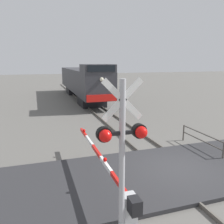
{
  "coord_description": "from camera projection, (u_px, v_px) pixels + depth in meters",
  "views": [
    {
      "loc": [
        -5.56,
        -8.02,
        4.65
      ],
      "look_at": [
        -1.14,
        5.56,
        1.54
      ],
      "focal_mm": 37.75,
      "sensor_mm": 36.0,
      "label": 1
    }
  ],
  "objects": [
    {
      "name": "ground_plane",
      "position": [
        177.0,
        171.0,
        10.12
      ],
      "size": [
        160.0,
        160.0,
        0.0
      ],
      "primitive_type": "plane",
      "color": "#605E59"
    },
    {
      "name": "rail_track_left",
      "position": [
        162.0,
        172.0,
        9.89
      ],
      "size": [
        0.08,
        80.0,
        0.15
      ],
      "primitive_type": "cube",
      "color": "#59544C",
      "rests_on": "ground_plane"
    },
    {
      "name": "rail_track_right",
      "position": [
        191.0,
        167.0,
        10.32
      ],
      "size": [
        0.08,
        80.0,
        0.15
      ],
      "primitive_type": "cube",
      "color": "#59544C",
      "rests_on": "ground_plane"
    },
    {
      "name": "road_surface",
      "position": [
        177.0,
        170.0,
        10.1
      ],
      "size": [
        36.0,
        4.8,
        0.15
      ],
      "primitive_type": "cube",
      "color": "#2D2D30",
      "rests_on": "ground_plane"
    },
    {
      "name": "locomotive",
      "position": [
        83.0,
        81.0,
        28.87
      ],
      "size": [
        2.93,
        18.13,
        4.34
      ],
      "color": "black",
      "rests_on": "ground_plane"
    },
    {
      "name": "crossing_signal",
      "position": [
        122.0,
        149.0,
        5.29
      ],
      "size": [
        1.18,
        0.33,
        4.31
      ],
      "color": "#ADADB2",
      "rests_on": "ground_plane"
    },
    {
      "name": "crossing_gate",
      "position": [
        116.0,
        188.0,
        7.15
      ],
      "size": [
        0.36,
        7.15,
        1.37
      ],
      "color": "silver",
      "rests_on": "ground_plane"
    },
    {
      "name": "guard_railing",
      "position": [
        201.0,
        138.0,
        12.48
      ],
      "size": [
        0.08,
        3.23,
        0.95
      ],
      "color": "#4C4742",
      "rests_on": "ground_plane"
    }
  ]
}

